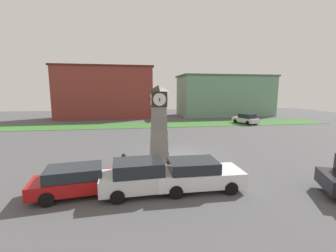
{
  "coord_description": "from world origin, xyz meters",
  "views": [
    {
      "loc": [
        -3.47,
        -16.79,
        4.93
      ],
      "look_at": [
        -0.71,
        1.45,
        2.04
      ],
      "focal_mm": 24.0,
      "sensor_mm": 36.0,
      "label": 1
    }
  ],
  "objects_px": {
    "bollard_far_row": "(162,169)",
    "car_far_lot": "(246,119)",
    "bollard_near_tower": "(124,162)",
    "car_near_tower": "(143,176)",
    "car_navy_sedan": "(80,180)",
    "car_by_building": "(197,174)",
    "clock_tower": "(159,126)",
    "bollard_end_row": "(191,172)",
    "bollard_mid_row": "(142,167)"
  },
  "relations": [
    {
      "from": "bollard_near_tower",
      "to": "bollard_mid_row",
      "type": "distance_m",
      "value": 1.33
    },
    {
      "from": "bollard_mid_row",
      "to": "bollard_far_row",
      "type": "height_order",
      "value": "bollard_far_row"
    },
    {
      "from": "bollard_mid_row",
      "to": "bollard_end_row",
      "type": "relative_size",
      "value": 1.03
    },
    {
      "from": "bollard_mid_row",
      "to": "car_far_lot",
      "type": "distance_m",
      "value": 24.59
    },
    {
      "from": "car_far_lot",
      "to": "car_by_building",
      "type": "bearing_deg",
      "value": -122.94
    },
    {
      "from": "car_navy_sedan",
      "to": "car_far_lot",
      "type": "relative_size",
      "value": 1.11
    },
    {
      "from": "bollard_far_row",
      "to": "bollard_near_tower",
      "type": "bearing_deg",
      "value": 147.13
    },
    {
      "from": "car_far_lot",
      "to": "bollard_end_row",
      "type": "bearing_deg",
      "value": -124.53
    },
    {
      "from": "bollard_near_tower",
      "to": "bollard_mid_row",
      "type": "xyz_separation_m",
      "value": [
        1.1,
        -0.74,
        -0.13
      ]
    },
    {
      "from": "bollard_far_row",
      "to": "car_near_tower",
      "type": "xyz_separation_m",
      "value": [
        -1.15,
        -1.73,
        0.28
      ]
    },
    {
      "from": "bollard_far_row",
      "to": "car_navy_sedan",
      "type": "xyz_separation_m",
      "value": [
        -4.13,
        -1.48,
        0.18
      ]
    },
    {
      "from": "car_navy_sedan",
      "to": "car_near_tower",
      "type": "distance_m",
      "value": 2.99
    },
    {
      "from": "bollard_end_row",
      "to": "car_near_tower",
      "type": "height_order",
      "value": "car_near_tower"
    },
    {
      "from": "car_near_tower",
      "to": "car_far_lot",
      "type": "xyz_separation_m",
      "value": [
        16.26,
        20.92,
        -0.05
      ]
    },
    {
      "from": "clock_tower",
      "to": "bollard_far_row",
      "type": "xyz_separation_m",
      "value": [
        -0.18,
        -3.24,
        -1.99
      ]
    },
    {
      "from": "bollard_far_row",
      "to": "bollard_end_row",
      "type": "relative_size",
      "value": 1.27
    },
    {
      "from": "bollard_far_row",
      "to": "car_far_lot",
      "type": "xyz_separation_m",
      "value": [
        15.11,
        19.18,
        0.23
      ]
    },
    {
      "from": "bollard_far_row",
      "to": "car_by_building",
      "type": "distance_m",
      "value": 2.33
    },
    {
      "from": "bollard_far_row",
      "to": "car_near_tower",
      "type": "height_order",
      "value": "car_near_tower"
    },
    {
      "from": "clock_tower",
      "to": "bollard_end_row",
      "type": "bearing_deg",
      "value": -69.86
    },
    {
      "from": "clock_tower",
      "to": "car_by_building",
      "type": "distance_m",
      "value": 5.42
    },
    {
      "from": "clock_tower",
      "to": "car_near_tower",
      "type": "bearing_deg",
      "value": -104.99
    },
    {
      "from": "bollard_near_tower",
      "to": "car_navy_sedan",
      "type": "relative_size",
      "value": 0.23
    },
    {
      "from": "bollard_far_row",
      "to": "car_far_lot",
      "type": "bearing_deg",
      "value": 51.78
    },
    {
      "from": "bollard_mid_row",
      "to": "car_near_tower",
      "type": "bearing_deg",
      "value": -90.95
    },
    {
      "from": "bollard_near_tower",
      "to": "bollard_mid_row",
      "type": "bearing_deg",
      "value": -33.67
    },
    {
      "from": "bollard_mid_row",
      "to": "car_navy_sedan",
      "type": "distance_m",
      "value": 3.73
    },
    {
      "from": "car_by_building",
      "to": "car_far_lot",
      "type": "height_order",
      "value": "car_far_lot"
    },
    {
      "from": "bollard_near_tower",
      "to": "bollard_mid_row",
      "type": "height_order",
      "value": "bollard_near_tower"
    },
    {
      "from": "bollard_mid_row",
      "to": "bollard_end_row",
      "type": "height_order",
      "value": "bollard_mid_row"
    },
    {
      "from": "clock_tower",
      "to": "bollard_near_tower",
      "type": "height_order",
      "value": "clock_tower"
    },
    {
      "from": "clock_tower",
      "to": "bollard_far_row",
      "type": "relative_size",
      "value": 5.02
    },
    {
      "from": "bollard_mid_row",
      "to": "car_far_lot",
      "type": "xyz_separation_m",
      "value": [
        16.22,
        18.49,
        0.33
      ]
    },
    {
      "from": "bollard_near_tower",
      "to": "car_near_tower",
      "type": "xyz_separation_m",
      "value": [
        1.06,
        -3.16,
        0.25
      ]
    },
    {
      "from": "car_by_building",
      "to": "bollard_mid_row",
      "type": "bearing_deg",
      "value": 138.25
    },
    {
      "from": "car_navy_sedan",
      "to": "car_by_building",
      "type": "distance_m",
      "value": 5.71
    },
    {
      "from": "clock_tower",
      "to": "bollard_end_row",
      "type": "height_order",
      "value": "clock_tower"
    },
    {
      "from": "bollard_far_row",
      "to": "car_by_building",
      "type": "relative_size",
      "value": 0.25
    },
    {
      "from": "car_far_lot",
      "to": "bollard_near_tower",
      "type": "bearing_deg",
      "value": -134.29
    },
    {
      "from": "bollard_mid_row",
      "to": "bollard_end_row",
      "type": "xyz_separation_m",
      "value": [
        2.67,
        -1.2,
        -0.01
      ]
    },
    {
      "from": "bollard_near_tower",
      "to": "car_far_lot",
      "type": "xyz_separation_m",
      "value": [
        17.32,
        17.75,
        0.21
      ]
    },
    {
      "from": "car_near_tower",
      "to": "car_by_building",
      "type": "bearing_deg",
      "value": 0.7
    },
    {
      "from": "bollard_end_row",
      "to": "bollard_mid_row",
      "type": "bearing_deg",
      "value": 155.69
    },
    {
      "from": "bollard_near_tower",
      "to": "bollard_end_row",
      "type": "distance_m",
      "value": 4.24
    },
    {
      "from": "bollard_near_tower",
      "to": "car_near_tower",
      "type": "height_order",
      "value": "car_near_tower"
    },
    {
      "from": "bollard_mid_row",
      "to": "car_by_building",
      "type": "relative_size",
      "value": 0.2
    },
    {
      "from": "bollard_far_row",
      "to": "car_navy_sedan",
      "type": "bearing_deg",
      "value": -160.32
    },
    {
      "from": "bollard_mid_row",
      "to": "car_navy_sedan",
      "type": "xyz_separation_m",
      "value": [
        -3.02,
        -2.17,
        0.28
      ]
    },
    {
      "from": "car_navy_sedan",
      "to": "car_far_lot",
      "type": "height_order",
      "value": "car_far_lot"
    },
    {
      "from": "bollard_far_row",
      "to": "bollard_end_row",
      "type": "bearing_deg",
      "value": -18.15
    }
  ]
}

